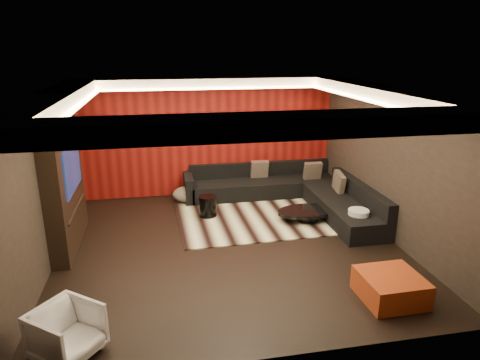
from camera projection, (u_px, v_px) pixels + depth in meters
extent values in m
cube|color=black|center=(230.00, 246.00, 7.81)|extent=(6.00, 6.00, 0.02)
cube|color=silver|center=(229.00, 89.00, 6.96)|extent=(6.00, 6.00, 0.02)
cube|color=black|center=(209.00, 137.00, 10.21)|extent=(6.00, 0.02, 2.80)
cube|color=black|center=(44.00, 182.00, 6.85)|extent=(0.02, 6.00, 2.80)
cube|color=black|center=(389.00, 163.00, 7.93)|extent=(0.02, 6.00, 2.80)
cube|color=#6B0C0A|center=(209.00, 137.00, 10.17)|extent=(5.98, 0.05, 2.78)
cube|color=silver|center=(209.00, 83.00, 9.53)|extent=(6.00, 0.60, 0.22)
cube|color=silver|center=(271.00, 126.00, 4.47)|extent=(6.00, 0.60, 0.22)
cube|color=silver|center=(54.00, 100.00, 6.51)|extent=(0.60, 4.80, 0.22)
cube|color=silver|center=(381.00, 93.00, 7.48)|extent=(0.60, 4.80, 0.22)
cube|color=#FFD899|center=(211.00, 88.00, 9.24)|extent=(4.80, 0.08, 0.04)
cube|color=#FFD899|center=(263.00, 128.00, 4.82)|extent=(4.80, 0.08, 0.04)
cube|color=#FFD899|center=(78.00, 106.00, 6.60)|extent=(0.08, 4.80, 0.04)
cube|color=#FFD899|center=(362.00, 99.00, 7.45)|extent=(0.08, 4.80, 0.04)
cube|color=black|center=(65.00, 187.00, 7.53)|extent=(0.30, 2.00, 2.20)
cube|color=black|center=(72.00, 168.00, 7.45)|extent=(0.04, 1.30, 0.80)
cube|color=black|center=(77.00, 208.00, 7.68)|extent=(0.04, 1.60, 0.04)
cube|color=beige|center=(269.00, 211.00, 9.41)|extent=(4.09, 3.12, 0.02)
cylinder|color=black|center=(307.00, 215.00, 8.89)|extent=(1.36, 1.36, 0.22)
cylinder|color=black|center=(208.00, 206.00, 9.05)|extent=(0.48, 0.48, 0.44)
ellipsoid|color=beige|center=(186.00, 194.00, 9.93)|extent=(0.80, 0.80, 0.33)
cylinder|color=silver|center=(358.00, 222.00, 8.22)|extent=(0.53, 0.53, 0.50)
cube|color=maroon|center=(391.00, 287.00, 6.12)|extent=(0.85, 0.85, 0.37)
imported|color=white|center=(67.00, 332.00, 4.95)|extent=(0.96, 0.95, 0.63)
cube|color=black|center=(263.00, 187.00, 10.36)|extent=(3.50, 0.90, 0.40)
cube|color=black|center=(260.00, 169.00, 10.58)|extent=(3.50, 0.20, 0.35)
cube|color=black|center=(343.00, 210.00, 8.96)|extent=(0.90, 2.60, 0.40)
cube|color=black|center=(361.00, 192.00, 8.91)|extent=(0.20, 2.60, 0.35)
cube|color=black|center=(189.00, 188.00, 10.01)|extent=(0.20, 0.90, 0.60)
cube|color=tan|center=(313.00, 171.00, 10.24)|extent=(0.42, 0.20, 0.44)
cube|color=tan|center=(339.00, 182.00, 9.37)|extent=(0.12, 0.50, 0.50)
cube|color=tan|center=(260.00, 169.00, 10.37)|extent=(0.42, 0.20, 0.44)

